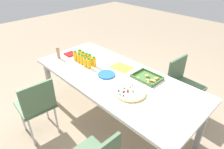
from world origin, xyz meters
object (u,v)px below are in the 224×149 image
object	(u,v)px
juice_bottle_3	(85,62)
juice_bottle_5	(80,54)
fruit_pizza	(130,92)
chair_near_left	(37,104)
napkin_stack	(70,54)
snack_tray	(148,78)
chair_far_right	(182,82)
cardboard_tube	(58,53)
party_table	(115,80)
paper_folder	(122,67)
plate_stack	(106,74)
juice_bottle_4	(89,63)
juice_bottle_7	(87,58)
juice_bottle_1	(79,58)
juice_bottle_9	(94,62)
juice_bottle_0	(75,56)
juice_bottle_2	(82,60)
juice_bottle_8	(90,59)
juice_bottle_6	(83,56)

from	to	relation	value
juice_bottle_3	juice_bottle_5	size ratio (longest dim) A/B	0.94
juice_bottle_5	fruit_pizza	distance (m)	1.05
chair_near_left	napkin_stack	world-z (taller)	chair_near_left
juice_bottle_3	snack_tray	xyz separation A→B (m)	(0.77, 0.34, -0.05)
snack_tray	napkin_stack	distance (m)	1.25
chair_far_right	chair_near_left	xyz separation A→B (m)	(-0.97, -1.65, 0.00)
fruit_pizza	cardboard_tube	world-z (taller)	cardboard_tube
party_table	paper_folder	distance (m)	0.25
party_table	chair_far_right	distance (m)	0.98
plate_stack	cardboard_tube	distance (m)	0.85
cardboard_tube	juice_bottle_4	bearing A→B (deg)	13.66
juice_bottle_4	juice_bottle_7	xyz separation A→B (m)	(-0.15, 0.08, -0.00)
juice_bottle_1	juice_bottle_9	bearing A→B (deg)	18.28
juice_bottle_7	napkin_stack	bearing A→B (deg)	-176.19
chair_near_left	plate_stack	size ratio (longest dim) A/B	3.88
juice_bottle_0	party_table	bearing A→B (deg)	8.01
juice_bottle_3	plate_stack	size ratio (longest dim) A/B	0.63
party_table	juice_bottle_2	bearing A→B (deg)	-170.23
juice_bottle_8	fruit_pizza	world-z (taller)	juice_bottle_8
plate_stack	juice_bottle_5	bearing A→B (deg)	176.22
party_table	chair_near_left	bearing A→B (deg)	-119.09
juice_bottle_9	snack_tray	bearing A→B (deg)	20.33
party_table	paper_folder	size ratio (longest dim) A/B	8.39
chair_near_left	juice_bottle_2	bearing A→B (deg)	9.33
juice_bottle_5	cardboard_tube	distance (m)	0.31
juice_bottle_2	juice_bottle_5	distance (m)	0.17
chair_far_right	juice_bottle_8	xyz separation A→B (m)	(-0.96, -0.83, 0.30)
juice_bottle_6	juice_bottle_8	world-z (taller)	juice_bottle_8
juice_bottle_5	paper_folder	world-z (taller)	juice_bottle_5
juice_bottle_1	paper_folder	world-z (taller)	juice_bottle_1
chair_near_left	juice_bottle_8	bearing A→B (deg)	3.96
chair_far_right	napkin_stack	bearing A→B (deg)	-54.99
juice_bottle_1	juice_bottle_5	bearing A→B (deg)	138.18
juice_bottle_1	fruit_pizza	size ratio (longest dim) A/B	0.42
juice_bottle_8	snack_tray	size ratio (longest dim) A/B	0.46
chair_far_right	juice_bottle_1	distance (m)	1.46
party_table	juice_bottle_7	world-z (taller)	juice_bottle_7
fruit_pizza	napkin_stack	distance (m)	1.26
party_table	juice_bottle_5	distance (m)	0.69
chair_near_left	party_table	bearing A→B (deg)	-24.90
napkin_stack	juice_bottle_5	bearing A→B (deg)	6.33
juice_bottle_8	juice_bottle_9	world-z (taller)	juice_bottle_8
juice_bottle_0	juice_bottle_3	xyz separation A→B (m)	(0.23, -0.00, -0.01)
fruit_pizza	snack_tray	xyz separation A→B (m)	(-0.05, 0.37, 0.00)
juice_bottle_6	party_table	bearing A→B (deg)	1.76
party_table	snack_tray	world-z (taller)	snack_tray
juice_bottle_7	paper_folder	bearing A→B (deg)	28.38
snack_tray	chair_near_left	bearing A→B (deg)	-126.04
paper_folder	juice_bottle_6	bearing A→B (deg)	-155.19
chair_near_left	paper_folder	distance (m)	1.14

